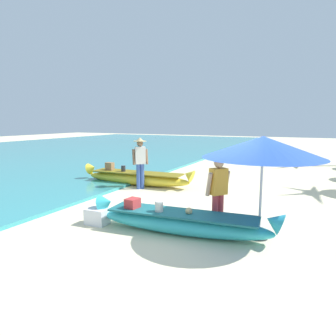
# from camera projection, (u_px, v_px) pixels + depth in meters

# --- Properties ---
(ground_plane) EXTENTS (80.00, 80.00, 0.00)m
(ground_plane) POSITION_uv_depth(u_px,v_px,m) (201.00, 228.00, 6.95)
(ground_plane) COLOR beige
(sea) EXTENTS (24.00, 56.00, 0.10)m
(sea) POSITION_uv_depth(u_px,v_px,m) (21.00, 155.00, 20.92)
(sea) COLOR teal
(sea) RESTS_ON ground
(boat_cyan_foreground) EXTENTS (4.17, 1.04, 0.75)m
(boat_cyan_foreground) POSITION_uv_depth(u_px,v_px,m) (181.00, 222.00, 6.57)
(boat_cyan_foreground) COLOR #33B2BC
(boat_cyan_foreground) RESTS_ON ground
(boat_yellow_midground) EXTENTS (4.53, 0.99, 0.80)m
(boat_yellow_midground) POSITION_uv_depth(u_px,v_px,m) (137.00, 178.00, 11.51)
(boat_yellow_midground) COLOR yellow
(boat_yellow_midground) RESTS_ON ground
(person_vendor_hatted) EXTENTS (0.54, 0.52, 1.83)m
(person_vendor_hatted) POSITION_uv_depth(u_px,v_px,m) (140.00, 159.00, 10.74)
(person_vendor_hatted) COLOR #3D5BA8
(person_vendor_hatted) RESTS_ON ground
(person_tourist_customer) EXTENTS (0.49, 0.56, 1.63)m
(person_tourist_customer) POSITION_uv_depth(u_px,v_px,m) (218.00, 190.00, 6.66)
(person_tourist_customer) COLOR #B2383D
(person_tourist_customer) RESTS_ON ground
(patio_umbrella_large) EXTENTS (2.41, 2.41, 2.11)m
(patio_umbrella_large) POSITION_uv_depth(u_px,v_px,m) (263.00, 147.00, 6.06)
(patio_umbrella_large) COLOR #B7B7BC
(patio_umbrella_large) RESTS_ON ground
(cooler_box) EXTENTS (0.52, 0.38, 0.38)m
(cooler_box) POSITION_uv_depth(u_px,v_px,m) (97.00, 216.00, 7.18)
(cooler_box) COLOR silver
(cooler_box) RESTS_ON ground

